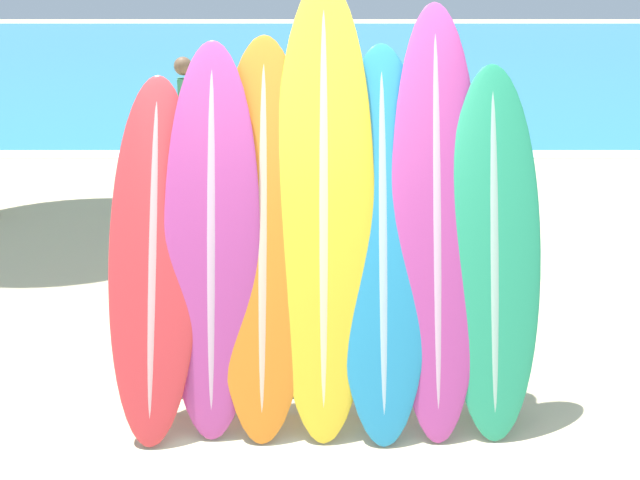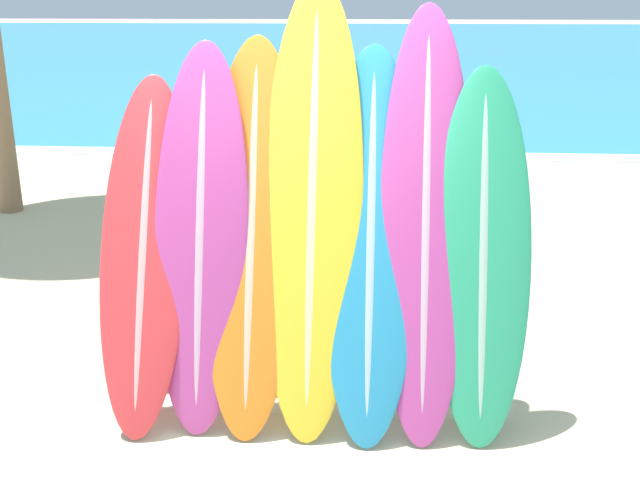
{
  "view_description": "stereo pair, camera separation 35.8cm",
  "coord_description": "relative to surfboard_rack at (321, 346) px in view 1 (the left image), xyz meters",
  "views": [
    {
      "loc": [
        0.24,
        -3.64,
        2.41
      ],
      "look_at": [
        0.26,
        1.14,
        0.84
      ],
      "focal_mm": 42.0,
      "sensor_mm": 36.0,
      "label": 1
    },
    {
      "loc": [
        0.6,
        -3.63,
        2.41
      ],
      "look_at": [
        0.26,
        1.14,
        0.84
      ],
      "focal_mm": 42.0,
      "sensor_mm": 36.0,
      "label": 2
    }
  ],
  "objects": [
    {
      "name": "person_near_water",
      "position": [
        0.34,
        6.77,
        0.42
      ],
      "size": [
        0.27,
        0.25,
        1.6
      ],
      "rotation": [
        0.0,
        0.0,
        5.66
      ],
      "color": "tan",
      "rests_on": "ground_plane"
    },
    {
      "name": "surfboard_slot_4",
      "position": [
        0.34,
        0.09,
        0.63
      ],
      "size": [
        0.55,
        0.98,
        2.16
      ],
      "color": "teal",
      "rests_on": "ground_plane"
    },
    {
      "name": "surfboard_rack",
      "position": [
        0.0,
        0.0,
        0.0
      ],
      "size": [
        2.3,
        0.04,
        0.83
      ],
      "color": "slate",
      "rests_on": "ground_plane"
    },
    {
      "name": "surfboard_slot_2",
      "position": [
        -0.35,
        0.09,
        0.65
      ],
      "size": [
        0.56,
        0.93,
        2.2
      ],
      "color": "orange",
      "rests_on": "ground_plane"
    },
    {
      "name": "surfboard_slot_6",
      "position": [
        0.97,
        0.05,
        0.57
      ],
      "size": [
        0.54,
        0.79,
        2.05
      ],
      "color": "#289E70",
      "rests_on": "ground_plane"
    },
    {
      "name": "ground_plane",
      "position": [
        -0.26,
        -0.34,
        -0.45
      ],
      "size": [
        160.0,
        160.0,
        0.0
      ],
      "primitive_type": "plane",
      "color": "beige"
    },
    {
      "name": "surfboard_slot_0",
      "position": [
        -0.97,
        0.04,
        0.54
      ],
      "size": [
        0.52,
        0.93,
        1.98
      ],
      "color": "red",
      "rests_on": "ground_plane"
    },
    {
      "name": "person_mid_beach",
      "position": [
        -1.71,
        5.46,
        0.47
      ],
      "size": [
        0.23,
        0.28,
        1.7
      ],
      "rotation": [
        0.0,
        0.0,
        4.85
      ],
      "color": "#846047",
      "rests_on": "ground_plane"
    },
    {
      "name": "surfboard_slot_1",
      "position": [
        -0.63,
        0.06,
        0.64
      ],
      "size": [
        0.55,
        0.8,
        2.18
      ],
      "color": "#B23D8E",
      "rests_on": "ground_plane"
    },
    {
      "name": "surfboard_slot_3",
      "position": [
        0.0,
        0.15,
        0.81
      ],
      "size": [
        0.59,
        1.04,
        2.53
      ],
      "color": "yellow",
      "rests_on": "ground_plane"
    },
    {
      "name": "ocean_water",
      "position": [
        -0.26,
        37.03,
        -0.45
      ],
      "size": [
        120.0,
        60.0,
        0.01
      ],
      "color": "teal",
      "rests_on": "ground_plane"
    },
    {
      "name": "surfboard_slot_5",
      "position": [
        0.65,
        0.12,
        0.74
      ],
      "size": [
        0.52,
        0.98,
        2.39
      ],
      "color": "#B23D8E",
      "rests_on": "ground_plane"
    }
  ]
}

